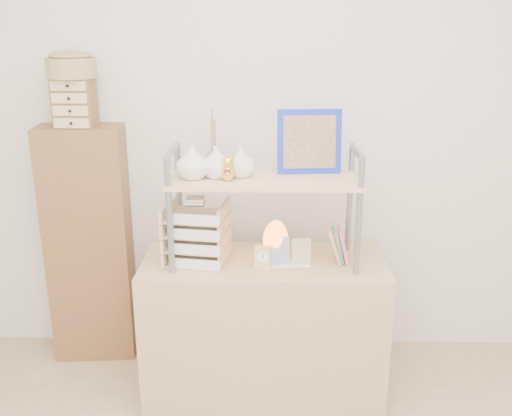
{
  "coord_description": "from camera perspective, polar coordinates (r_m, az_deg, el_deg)",
  "views": [
    {
      "loc": [
        0.01,
        -1.4,
        1.87
      ],
      "look_at": [
        -0.04,
        1.2,
        1.02
      ],
      "focal_mm": 40.0,
      "sensor_mm": 36.0,
      "label": 1
    }
  ],
  "objects": [
    {
      "name": "woven_basket",
      "position": [
        3.12,
        -17.99,
        13.19
      ],
      "size": [
        0.25,
        0.25,
        0.1
      ],
      "primitive_type": "cylinder",
      "color": "olive",
      "rests_on": "drawer_chest"
    },
    {
      "name": "desk",
      "position": [
        2.99,
        0.77,
        -11.86
      ],
      "size": [
        1.2,
        0.5,
        0.75
      ],
      "primitive_type": "cube",
      "color": "tan",
      "rests_on": "ground"
    },
    {
      "name": "cabinet",
      "position": [
        3.35,
        -16.29,
        -3.59
      ],
      "size": [
        0.46,
        0.27,
        1.35
      ],
      "primitive_type": "cube",
      "rotation": [
        0.0,
        0.0,
        0.07
      ],
      "color": "brown",
      "rests_on": "ground"
    },
    {
      "name": "postcard_stand",
      "position": [
        2.76,
        3.43,
        -4.93
      ],
      "size": [
        0.2,
        0.07,
        0.14
      ],
      "color": "white",
      "rests_on": "desk"
    },
    {
      "name": "drawer_chest",
      "position": [
        3.13,
        -17.69,
        10.0
      ],
      "size": [
        0.2,
        0.16,
        0.25
      ],
      "color": "brown",
      "rests_on": "cabinet"
    },
    {
      "name": "room_shell",
      "position": [
        1.8,
        0.74,
        12.53
      ],
      "size": [
        3.42,
        3.41,
        2.61
      ],
      "color": "silver",
      "rests_on": "ground"
    },
    {
      "name": "salt_lamp",
      "position": [
        2.79,
        1.96,
        -3.22
      ],
      "size": [
        0.13,
        0.13,
        0.21
      ],
      "color": "brown",
      "rests_on": "desk"
    },
    {
      "name": "hutch",
      "position": [
        2.69,
        -0.77,
        3.52
      ],
      "size": [
        0.9,
        0.34,
        0.73
      ],
      "color": "gray",
      "rests_on": "desk"
    },
    {
      "name": "letter_tray",
      "position": [
        2.78,
        -5.96,
        -2.83
      ],
      "size": [
        0.3,
        0.29,
        0.33
      ],
      "color": "tan",
      "rests_on": "desk"
    },
    {
      "name": "desk_clock",
      "position": [
        2.73,
        0.67,
        -4.91
      ],
      "size": [
        0.08,
        0.05,
        0.11
      ],
      "color": "tan",
      "rests_on": "desk"
    }
  ]
}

